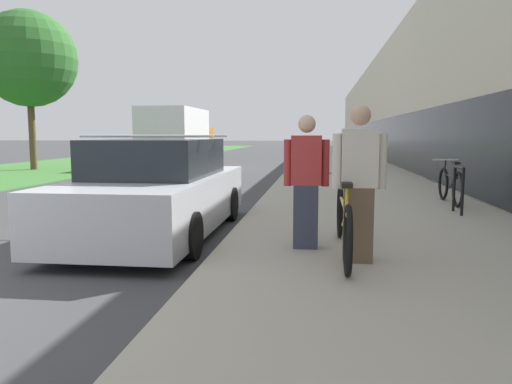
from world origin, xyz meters
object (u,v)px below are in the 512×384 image
at_px(bike_rack_hoop, 458,185).
at_px(street_tree_far, 28,59).
at_px(cruiser_bike_nearest, 450,185).
at_px(person_bystander, 306,182).
at_px(moving_truck, 178,138).
at_px(parked_sedan_curbside, 159,191).
at_px(tandem_bicycle, 343,222).
at_px(person_rider, 359,184).

xyz_separation_m(bike_rack_hoop, street_tree_far, (-14.63, 10.85, 4.02)).
bearing_deg(cruiser_bike_nearest, person_bystander, -122.85).
bearing_deg(person_bystander, moving_truck, 110.97).
bearing_deg(parked_sedan_curbside, person_bystander, -27.12).
bearing_deg(moving_truck, tandem_bicycle, -68.03).
distance_m(bike_rack_hoop, parked_sedan_curbside, 5.25).
bearing_deg(person_rider, cruiser_bike_nearest, 65.84).
height_order(tandem_bicycle, bike_rack_hoop, tandem_bicycle).
bearing_deg(person_bystander, cruiser_bike_nearest, 57.15).
xyz_separation_m(person_bystander, cruiser_bike_nearest, (2.82, 4.37, -0.45)).
bearing_deg(bike_rack_hoop, parked_sedan_curbside, -158.76).
bearing_deg(moving_truck, bike_rack_hoop, -56.67).
bearing_deg(moving_truck, person_bystander, -69.03).
bearing_deg(street_tree_far, parked_sedan_curbside, -52.63).
height_order(cruiser_bike_nearest, parked_sedan_curbside, parked_sedan_curbside).
relative_size(cruiser_bike_nearest, street_tree_far, 0.27).
height_order(person_rider, street_tree_far, street_tree_far).
xyz_separation_m(tandem_bicycle, bike_rack_hoop, (2.18, 3.34, 0.13)).
distance_m(person_rider, cruiser_bike_nearest, 5.47).
xyz_separation_m(person_rider, bike_rack_hoop, (2.04, 3.67, -0.36)).
height_order(person_bystander, bike_rack_hoop, person_bystander).
relative_size(tandem_bicycle, cruiser_bike_nearest, 1.43).
height_order(tandem_bicycle, moving_truck, moving_truck).
bearing_deg(bike_rack_hoop, street_tree_far, 143.45).
bearing_deg(parked_sedan_curbside, tandem_bicycle, -27.81).
height_order(person_bystander, moving_truck, moving_truck).
bearing_deg(person_rider, bike_rack_hoop, 60.94).
relative_size(person_bystander, bike_rack_hoop, 1.94).
relative_size(person_bystander, cruiser_bike_nearest, 0.90).
bearing_deg(tandem_bicycle, parked_sedan_curbside, 152.19).
bearing_deg(cruiser_bike_nearest, moving_truck, 126.55).
bearing_deg(bike_rack_hoop, moving_truck, 123.33).
bearing_deg(tandem_bicycle, cruiser_bike_nearest, 62.91).
xyz_separation_m(bike_rack_hoop, cruiser_bike_nearest, (0.19, 1.30, -0.14)).
distance_m(tandem_bicycle, moving_truck, 18.56).
distance_m(tandem_bicycle, parked_sedan_curbside, 3.07).
distance_m(parked_sedan_curbside, street_tree_far, 16.53).
xyz_separation_m(cruiser_bike_nearest, street_tree_far, (-14.83, 9.54, 4.16)).
relative_size(bike_rack_hoop, cruiser_bike_nearest, 0.46).
distance_m(bike_rack_hoop, cruiser_bike_nearest, 1.32).
bearing_deg(moving_truck, street_tree_far, -151.36).
height_order(tandem_bicycle, cruiser_bike_nearest, tandem_bicycle).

